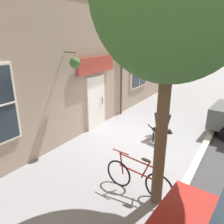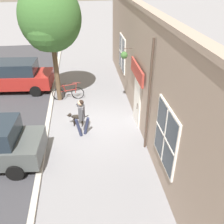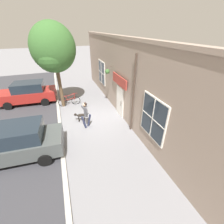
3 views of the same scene
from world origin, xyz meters
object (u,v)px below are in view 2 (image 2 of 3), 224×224
Objects in this scene: pedestrian_walking at (82,114)px; parked_car_nearest_curb at (15,76)px; street_tree_by_curb at (49,21)px; leaning_bicycle at (68,93)px; dog_on_leash at (77,117)px.

parked_car_nearest_curb is (3.75, -5.05, -0.17)m from pedestrian_walking.
street_tree_by_curb reaches higher than leaning_bicycle.
dog_on_leash is 5.54m from parked_car_nearest_curb.
street_tree_by_curb is 3.85m from leaning_bicycle.
parked_car_nearest_curb is at bearing -53.44° from pedestrian_walking.
parked_car_nearest_curb reaches higher than dog_on_leash.
pedestrian_walking reaches higher than dog_on_leash.
street_tree_by_curb reaches higher than dog_on_leash.
dog_on_leash is (0.25, -0.78, -0.60)m from pedestrian_walking.
parked_car_nearest_curb is (3.50, -4.27, 0.44)m from dog_on_leash.
pedestrian_walking is 0.39× the size of parked_car_nearest_curb.
street_tree_by_curb reaches higher than pedestrian_walking.
pedestrian_walking is at bearing 107.45° from dog_on_leash.
leaning_bicycle is at bearing -78.68° from pedestrian_walking.
parked_car_nearest_curb is (3.05, -1.57, 0.50)m from leaning_bicycle.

